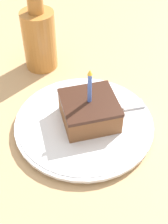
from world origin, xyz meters
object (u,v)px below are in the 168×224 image
object	(u,v)px
cake_slice	(89,110)
plate	(84,124)
fork	(111,108)
bottle	(39,38)

from	to	relation	value
cake_slice	plate	bearing A→B (deg)	94.89
plate	fork	distance (m)	0.07
fork	bottle	size ratio (longest dim) A/B	0.86
fork	bottle	xyz separation A→B (m)	(0.21, 0.11, 0.06)
plate	cake_slice	world-z (taller)	cake_slice
cake_slice	fork	distance (m)	0.06
plate	bottle	xyz separation A→B (m)	(0.22, 0.05, 0.07)
fork	cake_slice	bearing A→B (deg)	108.64
bottle	plate	bearing A→B (deg)	-168.33
plate	cake_slice	distance (m)	0.03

